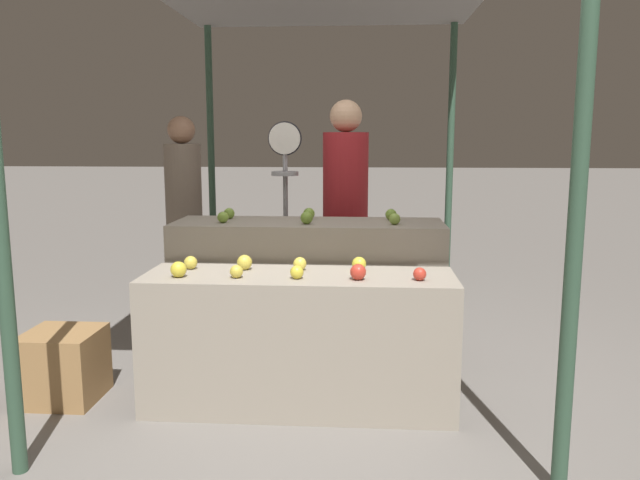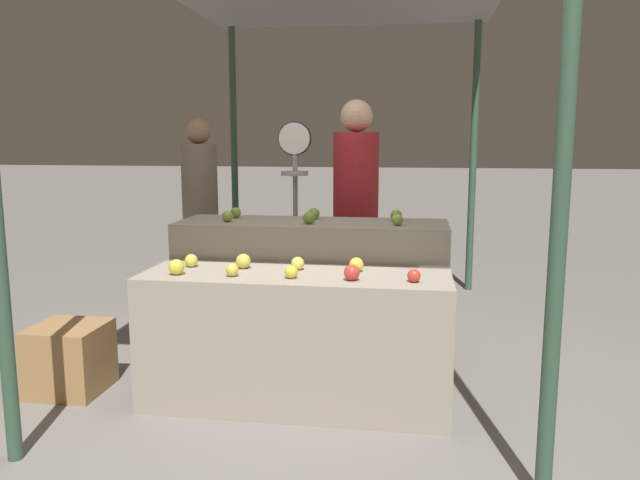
{
  "view_description": "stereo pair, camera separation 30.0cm",
  "coord_description": "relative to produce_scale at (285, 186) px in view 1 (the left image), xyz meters",
  "views": [
    {
      "loc": [
        0.36,
        -3.42,
        1.54
      ],
      "look_at": [
        0.1,
        0.3,
        0.93
      ],
      "focal_mm": 35.0,
      "sensor_mm": 36.0,
      "label": 1
    },
    {
      "loc": [
        0.66,
        -3.39,
        1.54
      ],
      "look_at": [
        0.1,
        0.3,
        0.93
      ],
      "focal_mm": 35.0,
      "sensor_mm": 36.0,
      "label": 2
    }
  ],
  "objects": [
    {
      "name": "produce_scale",
      "position": [
        0.0,
        0.0,
        0.0
      ],
      "size": [
        0.25,
        0.2,
        1.66
      ],
      "color": "#99999E",
      "rests_on": "ground_plane"
    },
    {
      "name": "apple_front_7",
      "position": [
        0.21,
        -1.04,
        -0.37
      ],
      "size": [
        0.08,
        0.08,
        0.08
      ],
      "primitive_type": "sphere",
      "color": "yellow",
      "rests_on": "display_counter_front"
    },
    {
      "name": "apple_back_4",
      "position": [
        0.22,
        -0.45,
        -0.15
      ],
      "size": [
        0.08,
        0.08,
        0.08
      ],
      "primitive_type": "sphere",
      "color": "#7AA338",
      "rests_on": "display_counter_back"
    },
    {
      "name": "person_vendor_at_scale",
      "position": [
        0.44,
        0.13,
        -0.12
      ],
      "size": [
        0.45,
        0.45,
        1.82
      ],
      "rotation": [
        0.0,
        0.0,
        2.73
      ],
      "color": "#2D2D38",
      "rests_on": "ground_plane"
    },
    {
      "name": "apple_back_2",
      "position": [
        0.78,
        -0.66,
        -0.15
      ],
      "size": [
        0.07,
        0.07,
        0.07
      ],
      "primitive_type": "sphere",
      "color": "#8EB247",
      "rests_on": "display_counter_back"
    },
    {
      "name": "apple_back_1",
      "position": [
        0.22,
        -0.67,
        -0.15
      ],
      "size": [
        0.08,
        0.08,
        0.08
      ],
      "primitive_type": "sphere",
      "color": "#7AA338",
      "rests_on": "display_counter_back"
    },
    {
      "name": "display_counter_back",
      "position": [
        0.22,
        -0.56,
        -0.69
      ],
      "size": [
        1.76,
        0.55,
        1.0
      ],
      "primitive_type": "cube",
      "color": "gray",
      "rests_on": "ground_plane"
    },
    {
      "name": "apple_front_2",
      "position": [
        0.22,
        -1.27,
        -0.37
      ],
      "size": [
        0.07,
        0.07,
        0.07
      ],
      "primitive_type": "sphere",
      "color": "gold",
      "rests_on": "display_counter_front"
    },
    {
      "name": "apple_front_6",
      "position": [
        -0.11,
        -1.05,
        -0.37
      ],
      "size": [
        0.09,
        0.09,
        0.09
      ],
      "primitive_type": "sphere",
      "color": "gold",
      "rests_on": "display_counter_front"
    },
    {
      "name": "apple_front_0",
      "position": [
        -0.44,
        -1.28,
        -0.37
      ],
      "size": [
        0.09,
        0.09,
        0.09
      ],
      "primitive_type": "sphere",
      "color": "gold",
      "rests_on": "display_counter_front"
    },
    {
      "name": "display_counter_front",
      "position": [
        0.22,
        -1.16,
        -0.8
      ],
      "size": [
        1.76,
        0.55,
        0.78
      ],
      "primitive_type": "cube",
      "color": "gray",
      "rests_on": "ground_plane"
    },
    {
      "name": "apple_back_0",
      "position": [
        -0.32,
        -0.66,
        -0.15
      ],
      "size": [
        0.07,
        0.07,
        0.07
      ],
      "primitive_type": "sphere",
      "color": "#84AD3D",
      "rests_on": "display_counter_back"
    },
    {
      "name": "wooden_crate_side",
      "position": [
        -1.19,
        -1.17,
        -0.98
      ],
      "size": [
        0.42,
        0.42,
        0.42
      ],
      "primitive_type": "cube",
      "color": "#9E7547",
      "rests_on": "ground_plane"
    },
    {
      "name": "apple_back_5",
      "position": [
        0.76,
        -0.44,
        -0.15
      ],
      "size": [
        0.07,
        0.07,
        0.07
      ],
      "primitive_type": "sphere",
      "color": "#7AA338",
      "rests_on": "display_counter_back"
    },
    {
      "name": "person_customer_left",
      "position": [
        -0.92,
        0.51,
        -0.18
      ],
      "size": [
        0.41,
        0.41,
        1.72
      ],
      "rotation": [
        0.0,
        0.0,
        3.63
      ],
      "color": "#2D2D38",
      "rests_on": "ground_plane"
    },
    {
      "name": "apple_front_3",
      "position": [
        0.55,
        -1.27,
        -0.37
      ],
      "size": [
        0.09,
        0.09,
        0.09
      ],
      "primitive_type": "sphere",
      "color": "red",
      "rests_on": "display_counter_front"
    },
    {
      "name": "apple_front_4",
      "position": [
        0.89,
        -1.26,
        -0.38
      ],
      "size": [
        0.07,
        0.07,
        0.07
      ],
      "primitive_type": "sphere",
      "color": "red",
      "rests_on": "display_counter_front"
    },
    {
      "name": "ground_plane",
      "position": [
        0.22,
        -1.16,
        -1.19
      ],
      "size": [
        60.0,
        60.0,
        0.0
      ],
      "primitive_type": "plane",
      "color": "slate"
    },
    {
      "name": "apple_front_5",
      "position": [
        -0.43,
        -1.06,
        -0.37
      ],
      "size": [
        0.08,
        0.08,
        0.08
      ],
      "primitive_type": "sphere",
      "color": "gold",
      "rests_on": "display_counter_front"
    },
    {
      "name": "apple_front_1",
      "position": [
        -0.11,
        -1.27,
        -0.38
      ],
      "size": [
        0.07,
        0.07,
        0.07
      ],
      "primitive_type": "sphere",
      "color": "gold",
      "rests_on": "display_counter_front"
    },
    {
      "name": "apple_back_3",
      "position": [
        -0.33,
        -0.45,
        -0.15
      ],
      "size": [
        0.07,
        0.07,
        0.07
      ],
      "primitive_type": "sphere",
      "color": "#7AA338",
      "rests_on": "display_counter_back"
    },
    {
      "name": "apple_front_8",
      "position": [
        0.56,
        -1.04,
        -0.37
      ],
      "size": [
        0.08,
        0.08,
        0.08
      ],
      "primitive_type": "sphere",
      "color": "gold",
      "rests_on": "display_counter_front"
    }
  ]
}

